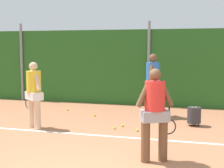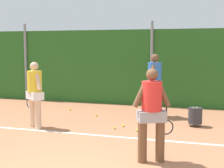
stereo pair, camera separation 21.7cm
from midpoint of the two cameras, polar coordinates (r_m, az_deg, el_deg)
name	(u,v)px [view 2 (the right image)]	position (r m, az deg, el deg)	size (l,w,h in m)	color
ground_plane	(110,143)	(7.53, 0.49, -9.82)	(27.61, 27.61, 0.00)	#B2704C
hedge_fence_backdrop	(153,68)	(12.08, 7.32, 2.70)	(17.24, 0.25, 2.69)	#286023
fence_post_left	(26,62)	(13.68, -13.82, 3.57)	(0.10, 0.10, 2.97)	gray
fence_post_center	(152,64)	(11.90, 7.18, 3.32)	(0.10, 0.10, 2.97)	gray
court_baseline_paint	(117,137)	(7.99, 1.55, -8.84)	(12.60, 0.10, 0.01)	white
player_foreground_near	(152,110)	(6.17, 7.69, -4.38)	(0.70, 0.49, 1.70)	brown
player_midcourt	(35,91)	(8.89, -12.14, -1.20)	(0.68, 0.53, 1.70)	beige
player_backcourt_far	(155,82)	(10.17, 7.76, 0.39)	(0.40, 0.79, 1.88)	brown
ball_hopper	(195,115)	(9.24, 14.43, -5.12)	(0.36, 0.36, 0.51)	#2D2D33
tennis_ball_1	(70,109)	(11.30, -6.52, -4.24)	(0.07, 0.07, 0.07)	#CCDB33
tennis_ball_2	(96,115)	(10.29, -2.02, -5.24)	(0.07, 0.07, 0.07)	#CCDB33
tennis_ball_3	(123,126)	(8.96, 2.59, -6.98)	(0.07, 0.07, 0.07)	#CCDB33
tennis_ball_4	(115,128)	(8.71, 1.16, -7.36)	(0.07, 0.07, 0.07)	#CCDB33
tennis_ball_6	(137,130)	(8.50, 5.01, -7.73)	(0.07, 0.07, 0.07)	#CCDB33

